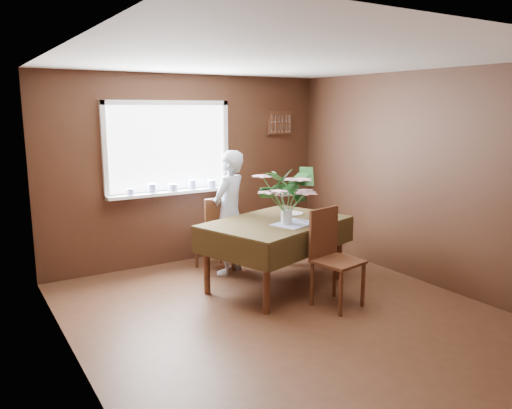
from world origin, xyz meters
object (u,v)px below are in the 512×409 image
chair_far (217,231)px  flower_bouquet (287,193)px  dining_table (276,229)px  seated_woman (229,213)px  chair_near (332,254)px

chair_far → flower_bouquet: 1.26m
dining_table → flower_bouquet: flower_bouquet is taller
dining_table → flower_bouquet: size_ratio=2.96×
chair_far → seated_woman: (0.10, -0.14, 0.25)m
dining_table → seated_woman: (-0.23, 0.71, 0.09)m
chair_near → flower_bouquet: 0.84m
dining_table → chair_near: chair_near is taller
dining_table → seated_woman: seated_woman is taller
seated_woman → flower_bouquet: 1.00m
dining_table → chair_far: bearing=93.7°
seated_woman → flower_bouquet: (0.23, -0.91, 0.36)m
seated_woman → dining_table: bearing=76.9°
flower_bouquet → dining_table: bearing=92.5°
dining_table → seated_woman: bearing=90.0°
chair_near → seated_woman: bearing=95.0°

